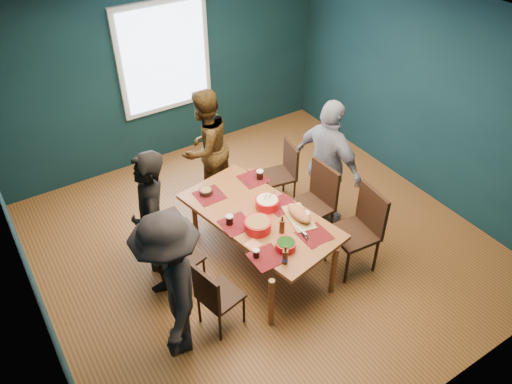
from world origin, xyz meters
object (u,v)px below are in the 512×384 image
person_back (205,148)px  bowl_dumpling (267,203)px  chair_left_far (159,218)px  person_right (328,166)px  bowl_herbs (286,245)px  person_near_left (171,287)px  dining_table (259,219)px  chair_right_far (284,169)px  chair_left_near (214,295)px  person_far_left (153,223)px  chair_right_near (362,224)px  chair_left_mid (175,257)px  chair_right_mid (316,198)px  bowl_salad (258,225)px  cutting_board (299,214)px

person_back → bowl_dumpling: size_ratio=5.94×
chair_left_far → person_right: person_right is taller
bowl_herbs → person_near_left: bearing=177.3°
dining_table → chair_right_far: size_ratio=2.27×
chair_left_far → chair_left_near: (-0.01, -1.34, -0.01)m
person_right → person_far_left: bearing=77.5°
person_back → bowl_dumpling: person_back is taller
bowl_dumpling → chair_right_near: bearing=-42.9°
dining_table → bowl_herbs: size_ratio=9.31×
chair_left_mid → chair_right_mid: chair_right_mid is taller
dining_table → chair_left_mid: bearing=162.7°
chair_right_mid → bowl_salad: (-0.96, -0.19, 0.17)m
dining_table → bowl_dumpling: bearing=13.2°
chair_left_far → person_right: bearing=-16.0°
bowl_salad → cutting_board: (0.48, -0.09, -0.01)m
person_far_left → person_right: same height
chair_right_near → bowl_dumpling: 1.08m
person_far_left → person_near_left: 0.89m
chair_left_mid → bowl_dumpling: size_ratio=3.12×
chair_right_mid → chair_right_near: size_ratio=0.98×
person_back → chair_left_near: bearing=42.9°
bowl_herbs → cutting_board: cutting_board is taller
chair_left_near → bowl_herbs: (0.83, -0.03, 0.26)m
person_near_left → cutting_board: person_near_left is taller
cutting_board → person_right: bearing=43.4°
chair_left_far → person_back: (0.96, 0.62, 0.30)m
chair_left_mid → person_back: size_ratio=0.53×
cutting_board → bowl_dumpling: bearing=130.0°
chair_right_far → dining_table: bearing=-128.0°
bowl_salad → bowl_dumpling: 0.40m
dining_table → person_right: 1.13m
chair_right_mid → person_far_left: 1.96m
person_near_left → chair_left_near: bearing=107.0°
chair_left_mid → chair_left_far: bearing=66.6°
chair_right_near → cutting_board: chair_right_near is taller
chair_right_mid → bowl_salad: chair_right_mid is taller
dining_table → chair_left_mid: chair_left_mid is taller
chair_left_far → bowl_dumpling: size_ratio=3.18×
chair_left_near → bowl_herbs: bearing=-14.2°
dining_table → chair_left_mid: 1.01m
chair_left_near → chair_right_far: bearing=24.8°
chair_left_near → bowl_dumpling: bearing=19.0°
chair_left_mid → chair_left_near: (0.10, -0.68, 0.00)m
dining_table → bowl_dumpling: size_ratio=7.39×
chair_left_mid → person_right: size_ratio=0.49×
chair_left_far → chair_right_far: (1.78, 0.01, 0.01)m
person_right → person_near_left: person_right is taller
chair_right_near → person_far_left: bearing=159.5°
chair_right_far → cutting_board: bearing=-107.0°
chair_left_mid → chair_right_far: chair_right_far is taller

